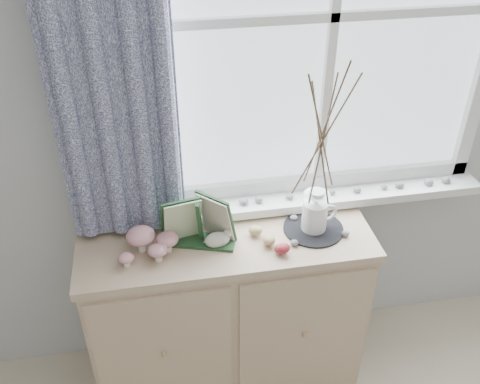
{
  "coord_description": "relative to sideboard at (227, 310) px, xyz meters",
  "views": [
    {
      "loc": [
        -0.39,
        0.09,
        2.24
      ],
      "look_at": [
        -0.1,
        1.7,
        1.1
      ],
      "focal_mm": 40.0,
      "sensor_mm": 36.0,
      "label": 1
    }
  ],
  "objects": [
    {
      "name": "sideboard",
      "position": [
        0.0,
        0.0,
        0.0
      ],
      "size": [
        1.2,
        0.45,
        0.85
      ],
      "color": "tan",
      "rests_on": "ground"
    },
    {
      "name": "botanical_book",
      "position": [
        -0.1,
        -0.04,
        0.54
      ],
      "size": [
        0.35,
        0.22,
        0.22
      ],
      "primitive_type": null,
      "rotation": [
        0.0,
        0.0,
        -0.3
      ],
      "color": "#1E3F21",
      "rests_on": "sideboard"
    },
    {
      "name": "toadstool_cluster",
      "position": [
        -0.3,
        -0.04,
        0.48
      ],
      "size": [
        0.23,
        0.17,
        0.1
      ],
      "color": "white",
      "rests_on": "sideboard"
    },
    {
      "name": "wooden_eggs",
      "position": [
        0.16,
        -0.07,
        0.45
      ],
      "size": [
        0.13,
        0.17,
        0.06
      ],
      "color": "tan",
      "rests_on": "sideboard"
    },
    {
      "name": "songbird_figurine",
      "position": [
        -0.04,
        -0.04,
        0.46
      ],
      "size": [
        0.14,
        0.08,
        0.07
      ],
      "primitive_type": null,
      "rotation": [
        0.0,
        0.0,
        0.11
      ],
      "color": "beige",
      "rests_on": "sideboard"
    },
    {
      "name": "crocheted_doily",
      "position": [
        0.36,
        -0.01,
        0.43
      ],
      "size": [
        0.25,
        0.25,
        0.01
      ],
      "primitive_type": "cylinder",
      "color": "black",
      "rests_on": "sideboard"
    },
    {
      "name": "twig_pitcher",
      "position": [
        0.36,
        -0.01,
        0.87
      ],
      "size": [
        0.32,
        0.32,
        0.78
      ],
      "rotation": [
        0.0,
        0.0,
        0.16
      ],
      "color": "white",
      "rests_on": "crocheted_doily"
    },
    {
      "name": "sideboard_pebbles",
      "position": [
        0.35,
        -0.03,
        0.44
      ],
      "size": [
        0.25,
        0.19,
        0.02
      ],
      "color": "gray",
      "rests_on": "sideboard"
    }
  ]
}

